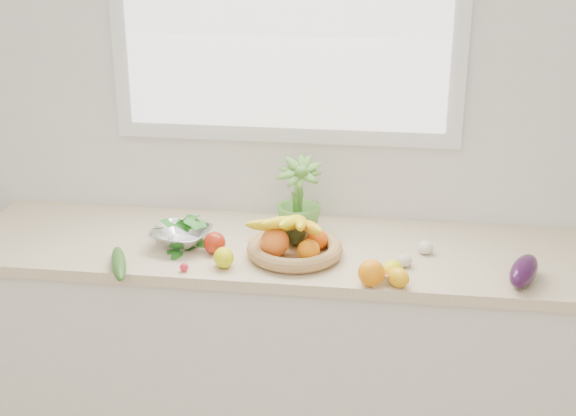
# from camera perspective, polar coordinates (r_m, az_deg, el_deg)

# --- Properties ---
(back_wall) EXTENTS (4.50, 0.02, 2.70)m
(back_wall) POSITION_cam_1_polar(r_m,az_deg,el_deg) (3.02, -0.12, 7.57)
(back_wall) COLOR white
(back_wall) RESTS_ON ground
(counter_cabinet) EXTENTS (2.20, 0.58, 0.86)m
(counter_cabinet) POSITION_cam_1_polar(r_m,az_deg,el_deg) (3.10, -0.88, -10.53)
(counter_cabinet) COLOR silver
(counter_cabinet) RESTS_ON ground
(countertop) EXTENTS (2.24, 0.62, 0.04)m
(countertop) POSITION_cam_1_polar(r_m,az_deg,el_deg) (2.89, -0.93, -2.94)
(countertop) COLOR beige
(countertop) RESTS_ON counter_cabinet
(orange_loose) EXTENTS (0.12, 0.12, 0.09)m
(orange_loose) POSITION_cam_1_polar(r_m,az_deg,el_deg) (2.58, 5.95, -4.62)
(orange_loose) COLOR orange
(orange_loose) RESTS_ON countertop
(lemon_a) EXTENTS (0.09, 0.10, 0.07)m
(lemon_a) POSITION_cam_1_polar(r_m,az_deg,el_deg) (2.71, -4.60, -3.53)
(lemon_a) COLOR #D1D30B
(lemon_a) RESTS_ON countertop
(lemon_b) EXTENTS (0.09, 0.10, 0.06)m
(lemon_b) POSITION_cam_1_polar(r_m,az_deg,el_deg) (2.64, 7.44, -4.38)
(lemon_b) COLOR yellow
(lemon_b) RESTS_ON countertop
(lemon_c) EXTENTS (0.10, 0.10, 0.06)m
(lemon_c) POSITION_cam_1_polar(r_m,az_deg,el_deg) (2.59, 7.86, -4.92)
(lemon_c) COLOR #FFB10D
(lemon_c) RESTS_ON countertop
(apple) EXTENTS (0.09, 0.09, 0.08)m
(apple) POSITION_cam_1_polar(r_m,az_deg,el_deg) (2.81, -5.25, -2.48)
(apple) COLOR #A9240D
(apple) RESTS_ON countertop
(ginger) EXTENTS (0.11, 0.09, 0.03)m
(ginger) POSITION_cam_1_polar(r_m,az_deg,el_deg) (2.62, 6.82, -4.98)
(ginger) COLOR tan
(ginger) RESTS_ON countertop
(garlic_a) EXTENTS (0.07, 0.07, 0.04)m
(garlic_a) POSITION_cam_1_polar(r_m,az_deg,el_deg) (2.74, 8.29, -3.72)
(garlic_a) COLOR silver
(garlic_a) RESTS_ON countertop
(garlic_b) EXTENTS (0.07, 0.07, 0.05)m
(garlic_b) POSITION_cam_1_polar(r_m,az_deg,el_deg) (2.84, 9.76, -2.78)
(garlic_b) COLOR white
(garlic_b) RESTS_ON countertop
(garlic_c) EXTENTS (0.05, 0.05, 0.04)m
(garlic_c) POSITION_cam_1_polar(r_m,az_deg,el_deg) (2.73, 1.70, -3.55)
(garlic_c) COLOR silver
(garlic_c) RESTS_ON countertop
(eggplant) EXTENTS (0.15, 0.22, 0.08)m
(eggplant) POSITION_cam_1_polar(r_m,az_deg,el_deg) (2.70, 16.42, -4.30)
(eggplant) COLOR #2E0D31
(eggplant) RESTS_ON countertop
(cucumber) EXTENTS (0.14, 0.26, 0.05)m
(cucumber) POSITION_cam_1_polar(r_m,az_deg,el_deg) (2.74, -11.94, -3.87)
(cucumber) COLOR #294F17
(cucumber) RESTS_ON countertop
(radish) EXTENTS (0.03, 0.03, 0.03)m
(radish) POSITION_cam_1_polar(r_m,az_deg,el_deg) (2.70, -7.40, -4.20)
(radish) COLOR red
(radish) RESTS_ON countertop
(potted_herb) EXTENTS (0.18, 0.18, 0.31)m
(potted_herb) POSITION_cam_1_polar(r_m,az_deg,el_deg) (2.94, 0.73, 0.68)
(potted_herb) COLOR #539034
(potted_herb) RESTS_ON countertop
(fruit_basket) EXTENTS (0.40, 0.40, 0.18)m
(fruit_basket) POSITION_cam_1_polar(r_m,az_deg,el_deg) (2.77, 0.41, -2.50)
(fruit_basket) COLOR #AC834C
(fruit_basket) RESTS_ON countertop
(colander_with_spinach) EXTENTS (0.25, 0.25, 0.11)m
(colander_with_spinach) POSITION_cam_1_polar(r_m,az_deg,el_deg) (2.87, -7.62, -1.67)
(colander_with_spinach) COLOR white
(colander_with_spinach) RESTS_ON countertop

